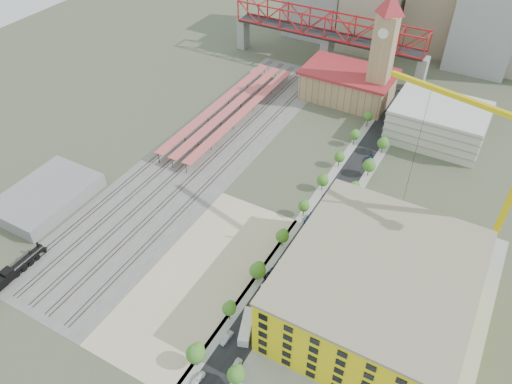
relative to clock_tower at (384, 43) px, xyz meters
The scene contains 32 objects.
ground 85.36m from the clock_tower, 95.71° to the right, with size 400.00×400.00×0.00m, color #474C38.
ballast_strip 81.63m from the clock_tower, 125.15° to the right, with size 36.00×165.00×0.06m, color #605E59.
dirt_lot 115.74m from the clock_tower, 96.14° to the right, with size 28.00×67.00×0.06m, color tan.
street_asphalt 71.48m from the clock_tower, 82.98° to the right, with size 12.00×170.00×0.06m, color black.
sidewalk_west 71.08m from the clock_tower, 87.80° to the right, with size 3.00×170.00×0.04m, color gray.
sidewalk_east 72.31m from the clock_tower, 78.27° to the right, with size 3.00×170.00×0.04m, color gray.
construction_pad 110.41m from the clock_tower, 69.69° to the right, with size 50.00×90.00×0.06m, color gray.
rail_tracks 82.57m from the clock_tower, 126.24° to the right, with size 26.56×160.00×0.18m.
platform_canopies 65.08m from the clock_tower, 144.47° to the right, with size 16.00×80.00×4.12m.
station_hall 25.65m from the clock_tower, behind, with size 38.00×24.00×13.10m.
clock_tower is the anchor object (origin of this frame).
parking_garage 36.81m from the clock_tower, 19.64° to the right, with size 34.00×26.00×14.00m, color silver.
truss_bridge 42.56m from the clock_tower, 142.85° to the left, with size 94.00×9.60×25.60m.
construction_building 107.36m from the clock_tower, 71.22° to the right, with size 44.60×50.60×18.80m.
warehouse 135.13m from the clock_tower, 123.93° to the right, with size 22.00×32.00×5.00m, color gray.
street_trees 80.70m from the clock_tower, 83.91° to the right, with size 15.40×124.40×8.00m.
skyline 62.60m from the clock_tower, 90.49° to the left, with size 133.00×46.00×60.00m.
distant_hills 213.32m from the clock_tower, 78.30° to the left, with size 647.00×264.00×227.00m.
locomotive 150.05m from the clock_tower, 113.13° to the right, with size 2.72×20.99×5.25m.
tower_crane 86.82m from the clock_tower, 52.50° to the right, with size 51.30×14.05×55.86m.
site_trailer_a 123.99m from the clock_tower, 86.21° to the right, with size 2.71×10.28×2.81m, color silver.
site_trailer_b 107.54m from the clock_tower, 85.59° to the right, with size 2.68×10.18×2.79m, color silver.
site_trailer_c 97.67m from the clock_tower, 85.11° to the right, with size 2.59×9.85×2.69m, color silver.
site_trailer_d 84.06m from the clock_tower, 84.22° to the right, with size 2.37×9.00×2.46m, color silver.
car_0 141.03m from the clock_tower, 87.93° to the right, with size 1.63×4.06×1.38m, color white.
car_1 128.79m from the clock_tower, 87.72° to the right, with size 1.57×4.50×1.48m, color #A1A0A5.
car_2 105.80m from the clock_tower, 87.19° to the right, with size 2.24×4.87×1.35m, color black.
car_3 81.06m from the clock_tower, 86.23° to the right, with size 1.92×4.72×1.37m, color navy.
car_4 134.60m from the clock_tower, 85.21° to the right, with size 1.82×4.54×1.55m, color white.
car_5 107.04m from the clock_tower, 83.89° to the right, with size 1.69×4.86×1.60m, color #9B9CA0.
car_6 79.55m from the clock_tower, 81.51° to the right, with size 2.55×5.54×1.54m, color black.
car_7 47.33m from the clock_tower, 73.25° to the right, with size 1.95×4.81×1.39m, color navy.
Camera 1 is at (54.20, -104.16, 109.63)m, focal length 35.00 mm.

